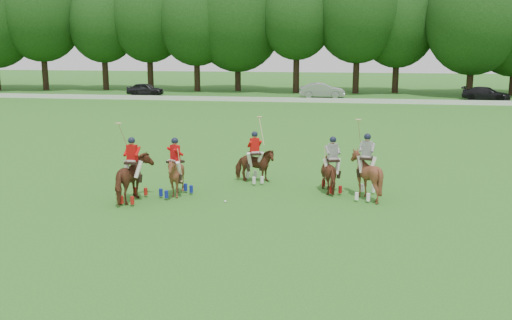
# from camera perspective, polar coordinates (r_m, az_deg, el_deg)

# --- Properties ---
(ground) EXTENTS (180.00, 180.00, 0.00)m
(ground) POSITION_cam_1_polar(r_m,az_deg,el_deg) (18.45, -7.78, -6.76)
(ground) COLOR #276B1E
(ground) RESTS_ON ground
(tree_line) EXTENTS (117.98, 14.32, 14.75)m
(tree_line) POSITION_cam_1_polar(r_m,az_deg,el_deg) (65.02, 4.39, 13.97)
(tree_line) COLOR black
(tree_line) RESTS_ON ground
(boundary_rail) EXTENTS (120.00, 0.10, 0.44)m
(boundary_rail) POSITION_cam_1_polar(r_m,az_deg,el_deg) (55.28, 3.23, 6.03)
(boundary_rail) COLOR white
(boundary_rail) RESTS_ON ground
(car_left) EXTENTS (3.97, 1.69, 1.34)m
(car_left) POSITION_cam_1_polar(r_m,az_deg,el_deg) (63.05, -11.01, 6.97)
(car_left) COLOR black
(car_left) RESTS_ON ground
(car_mid) EXTENTS (4.75, 1.98, 1.53)m
(car_mid) POSITION_cam_1_polar(r_m,az_deg,el_deg) (59.51, 6.61, 6.92)
(car_mid) COLOR #A0A0A5
(car_mid) RESTS_ON ground
(car_right) EXTENTS (4.92, 3.44, 1.32)m
(car_right) POSITION_cam_1_polar(r_m,az_deg,el_deg) (61.18, 22.02, 6.17)
(car_right) COLOR black
(car_right) RESTS_ON ground
(polo_red_a) EXTENTS (1.28, 2.07, 2.95)m
(polo_red_a) POSITION_cam_1_polar(r_m,az_deg,el_deg) (21.48, -12.18, -1.79)
(polo_red_a) COLOR #512815
(polo_red_a) RESTS_ON ground
(polo_red_b) EXTENTS (1.79, 1.69, 2.70)m
(polo_red_b) POSITION_cam_1_polar(r_m,az_deg,el_deg) (23.83, -0.14, -0.47)
(polo_red_b) COLOR #512815
(polo_red_b) RESTS_ON ground
(polo_red_c) EXTENTS (1.87, 1.90, 2.28)m
(polo_red_c) POSITION_cam_1_polar(r_m,az_deg,el_deg) (21.90, -8.03, -1.56)
(polo_red_c) COLOR #512815
(polo_red_c) RESTS_ON ground
(polo_stripe_a) EXTENTS (1.30, 1.91, 2.20)m
(polo_stripe_a) POSITION_cam_1_polar(r_m,az_deg,el_deg) (22.55, 7.61, -1.23)
(polo_stripe_a) COLOR #512815
(polo_stripe_a) RESTS_ON ground
(polo_stripe_b) EXTENTS (1.72, 1.86, 3.01)m
(polo_stripe_b) POSITION_cam_1_polar(r_m,az_deg,el_deg) (21.83, 10.93, -1.44)
(polo_stripe_b) COLOR #512815
(polo_stripe_b) RESTS_ON ground
(polo_ball) EXTENTS (0.09, 0.09, 0.09)m
(polo_ball) POSITION_cam_1_polar(r_m,az_deg,el_deg) (21.07, -3.10, -4.16)
(polo_ball) COLOR white
(polo_ball) RESTS_ON ground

